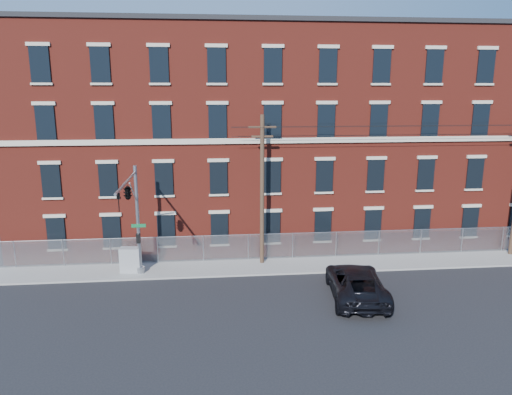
{
  "coord_description": "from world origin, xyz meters",
  "views": [
    {
      "loc": [
        -1.42,
        -25.11,
        11.7
      ],
      "look_at": [
        1.44,
        4.0,
        5.05
      ],
      "focal_mm": 33.55,
      "sensor_mm": 36.0,
      "label": 1
    }
  ],
  "objects": [
    {
      "name": "ground",
      "position": [
        0.0,
        0.0,
        0.0
      ],
      "size": [
        140.0,
        140.0,
        0.0
      ],
      "primitive_type": "plane",
      "color": "black",
      "rests_on": "ground"
    },
    {
      "name": "sidewalk",
      "position": [
        12.0,
        5.0,
        0.06
      ],
      "size": [
        65.0,
        3.0,
        0.12
      ],
      "primitive_type": "cube",
      "color": "gray",
      "rests_on": "ground"
    },
    {
      "name": "mill_building",
      "position": [
        12.0,
        13.93,
        8.15
      ],
      "size": [
        55.3,
        14.32,
        16.3
      ],
      "color": "maroon",
      "rests_on": "ground"
    },
    {
      "name": "chain_link_fence",
      "position": [
        12.0,
        6.3,
        1.06
      ],
      "size": [
        59.06,
        0.06,
        1.85
      ],
      "color": "#A5A8AD",
      "rests_on": "ground"
    },
    {
      "name": "traffic_signal_mast",
      "position": [
        -6.0,
        2.18,
        5.39
      ],
      "size": [
        0.9,
        6.75,
        7.0
      ],
      "color": "#9EA0A5",
      "rests_on": "ground"
    },
    {
      "name": "utility_pole_near",
      "position": [
        2.0,
        5.6,
        5.34
      ],
      "size": [
        1.8,
        0.28,
        10.0
      ],
      "color": "#412D20",
      "rests_on": "ground"
    },
    {
      "name": "pickup_truck",
      "position": [
        6.78,
        -0.25,
        0.88
      ],
      "size": [
        3.66,
        6.66,
        1.77
      ],
      "primitive_type": "imported",
      "rotation": [
        0.0,
        0.0,
        3.02
      ],
      "color": "black",
      "rests_on": "ground"
    },
    {
      "name": "utility_cabinet",
      "position": [
        -6.64,
        4.73,
        0.93
      ],
      "size": [
        1.37,
        0.79,
        1.63
      ],
      "primitive_type": "cube",
      "rotation": [
        0.0,
        0.0,
        -0.11
      ],
      "color": "gray",
      "rests_on": "sidewalk"
    }
  ]
}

